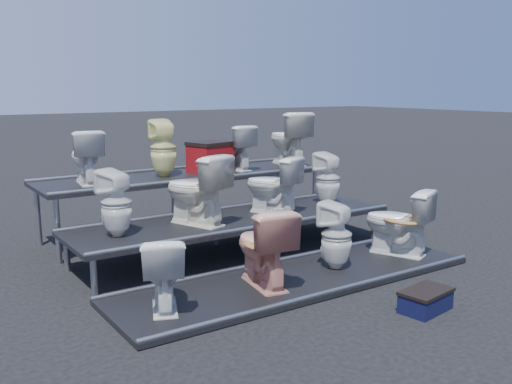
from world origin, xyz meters
TOP-DOWN VIEW (x-y plane):
  - ground at (0.00, 0.00)m, footprint 80.00×80.00m
  - tier_front at (0.00, -1.30)m, footprint 4.20×1.20m
  - tier_mid at (0.00, 0.00)m, footprint 4.20×1.20m
  - tier_back at (0.00, 1.30)m, footprint 4.20×1.20m
  - toilet_0 at (-1.59, -1.30)m, footprint 0.63×0.79m
  - toilet_1 at (-0.46, -1.30)m, footprint 0.60×0.88m
  - toilet_2 at (0.54, -1.30)m, footprint 0.46×0.46m
  - toilet_3 at (1.55, -1.30)m, footprint 0.73×0.92m
  - toilet_4 at (-1.54, 0.00)m, footprint 0.45×0.46m
  - toilet_5 at (-0.55, 0.00)m, footprint 0.73×0.95m
  - toilet_6 at (0.58, 0.00)m, footprint 0.69×0.85m
  - toilet_7 at (1.53, 0.00)m, footprint 0.36×0.37m
  - toilet_8 at (-1.45, 1.30)m, footprint 0.47×0.73m
  - toilet_9 at (-0.36, 1.30)m, footprint 0.40×0.41m
  - toilet_10 at (0.82, 1.30)m, footprint 0.40×0.67m
  - toilet_11 at (1.81, 1.30)m, footprint 0.57×0.88m
  - red_crate at (0.36, 1.26)m, footprint 0.65×0.57m
  - step_stool at (0.50, -2.62)m, footprint 0.54×0.37m

SIDE VIEW (x-z plane):
  - ground at x=0.00m, z-range 0.00..0.00m
  - tier_front at x=0.00m, z-range 0.00..0.06m
  - step_stool at x=0.50m, z-range 0.00..0.18m
  - tier_mid at x=0.00m, z-range 0.00..0.46m
  - toilet_0 at x=-1.59m, z-range 0.06..0.76m
  - tier_back at x=0.00m, z-range 0.00..0.86m
  - toilet_2 at x=0.54m, z-range 0.06..0.83m
  - toilet_3 at x=1.55m, z-range 0.06..0.88m
  - toilet_1 at x=-0.46m, z-range 0.06..0.89m
  - toilet_7 at x=1.53m, z-range 0.46..1.20m
  - toilet_6 at x=0.58m, z-range 0.46..1.21m
  - toilet_4 at x=-1.54m, z-range 0.46..1.21m
  - toilet_5 at x=-0.55m, z-range 0.46..1.31m
  - red_crate at x=0.36m, z-range 0.86..1.26m
  - toilet_10 at x=0.82m, z-range 0.86..1.54m
  - toilet_8 at x=-1.45m, z-range 0.86..1.56m
  - toilet_9 at x=-0.36m, z-range 0.86..1.66m
  - toilet_11 at x=1.81m, z-range 0.86..1.71m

